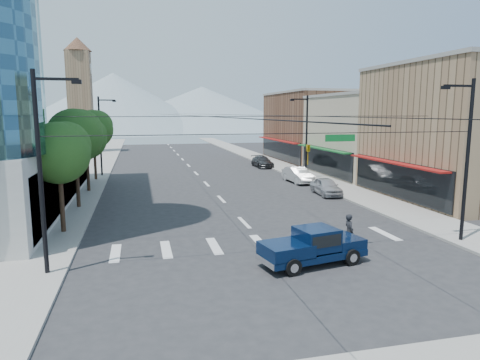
{
  "coord_description": "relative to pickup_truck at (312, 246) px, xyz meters",
  "views": [
    {
      "loc": [
        -6.64,
        -20.68,
        7.2
      ],
      "look_at": [
        -0.47,
        5.23,
        3.0
      ],
      "focal_mm": 32.0,
      "sensor_mm": 36.0,
      "label": 1
    }
  ],
  "objects": [
    {
      "name": "ground",
      "position": [
        -1.28,
        2.37,
        -0.92
      ],
      "size": [
        160.0,
        160.0,
        0.0
      ],
      "primitive_type": "plane",
      "color": "#28282B",
      "rests_on": "ground"
    },
    {
      "name": "sidewalk_left",
      "position": [
        -13.28,
        42.37,
        -0.85
      ],
      "size": [
        4.0,
        120.0,
        0.15
      ],
      "primitive_type": "cube",
      "color": "gray",
      "rests_on": "ground"
    },
    {
      "name": "sidewalk_right",
      "position": [
        10.72,
        42.37,
        -0.85
      ],
      "size": [
        4.0,
        120.0,
        0.15
      ],
      "primitive_type": "cube",
      "color": "gray",
      "rests_on": "ground"
    },
    {
      "name": "shop_near",
      "position": [
        18.72,
        12.37,
        4.58
      ],
      "size": [
        12.0,
        14.0,
        11.0
      ],
      "primitive_type": "cube",
      "color": "#8C6B4C",
      "rests_on": "ground"
    },
    {
      "name": "shop_mid",
      "position": [
        18.72,
        26.37,
        3.58
      ],
      "size": [
        12.0,
        14.0,
        9.0
      ],
      "primitive_type": "cube",
      "color": "tan",
      "rests_on": "ground"
    },
    {
      "name": "shop_far",
      "position": [
        18.72,
        42.37,
        4.08
      ],
      "size": [
        12.0,
        18.0,
        10.0
      ],
      "primitive_type": "cube",
      "color": "brown",
      "rests_on": "ground"
    },
    {
      "name": "clock_tower",
      "position": [
        -17.78,
        64.37,
        9.72
      ],
      "size": [
        4.8,
        4.8,
        20.4
      ],
      "color": "#8C6B4C",
      "rests_on": "ground"
    },
    {
      "name": "mountain_left",
      "position": [
        -16.28,
        152.37,
        10.08
      ],
      "size": [
        80.0,
        80.0,
        22.0
      ],
      "primitive_type": "cone",
      "color": "gray",
      "rests_on": "ground"
    },
    {
      "name": "mountain_right",
      "position": [
        18.72,
        162.37,
        8.08
      ],
      "size": [
        90.0,
        90.0,
        18.0
      ],
      "primitive_type": "cone",
      "color": "gray",
      "rests_on": "ground"
    },
    {
      "name": "tree_near",
      "position": [
        -12.35,
        8.46,
        4.07
      ],
      "size": [
        3.65,
        3.64,
        6.71
      ],
      "color": "black",
      "rests_on": "ground"
    },
    {
      "name": "tree_midnear",
      "position": [
        -12.35,
        15.46,
        4.67
      ],
      "size": [
        4.09,
        4.09,
        7.52
      ],
      "color": "black",
      "rests_on": "ground"
    },
    {
      "name": "tree_midfar",
      "position": [
        -12.35,
        22.46,
        4.07
      ],
      "size": [
        3.65,
        3.64,
        6.71
      ],
      "color": "black",
      "rests_on": "ground"
    },
    {
      "name": "tree_far",
      "position": [
        -12.35,
        29.46,
        4.67
      ],
      "size": [
        4.09,
        4.09,
        7.52
      ],
      "color": "black",
      "rests_on": "ground"
    },
    {
      "name": "signal_rig",
      "position": [
        -1.08,
        1.37,
        3.72
      ],
      "size": [
        21.8,
        0.2,
        9.0
      ],
      "color": "black",
      "rests_on": "ground"
    },
    {
      "name": "lamp_pole_nw",
      "position": [
        -11.94,
        32.37,
        4.02
      ],
      "size": [
        2.0,
        0.25,
        9.0
      ],
      "color": "black",
      "rests_on": "ground"
    },
    {
      "name": "lamp_pole_ne",
      "position": [
        9.39,
        24.37,
        4.02
      ],
      "size": [
        2.0,
        0.25,
        9.0
      ],
      "color": "black",
      "rests_on": "ground"
    },
    {
      "name": "pickup_truck",
      "position": [
        0.0,
        0.0,
        0.0
      ],
      "size": [
        5.49,
        2.82,
        1.77
      ],
      "rotation": [
        0.0,
        0.0,
        0.19
      ],
      "color": "#081A3C",
      "rests_on": "ground"
    },
    {
      "name": "pedestrian",
      "position": [
        2.78,
        1.65,
        0.04
      ],
      "size": [
        0.48,
        0.71,
        1.93
      ],
      "primitive_type": "imported",
      "rotation": [
        0.0,
        0.0,
        1.55
      ],
      "color": "black",
      "rests_on": "ground"
    },
    {
      "name": "parked_car_near",
      "position": [
        8.12,
        16.14,
        -0.17
      ],
      "size": [
        2.07,
        4.54,
        1.51
      ],
      "primitive_type": "imported",
      "rotation": [
        0.0,
        0.0,
        -0.07
      ],
      "color": "#AFAEB3",
      "rests_on": "ground"
    },
    {
      "name": "parked_car_mid",
      "position": [
        8.12,
        23.1,
        -0.12
      ],
      "size": [
        1.98,
        4.99,
        1.62
      ],
      "primitive_type": "imported",
      "rotation": [
        0.0,
        0.0,
        0.06
      ],
      "color": "silver",
      "rests_on": "ground"
    },
    {
      "name": "parked_car_far",
      "position": [
        8.12,
        36.19,
        -0.2
      ],
      "size": [
        2.12,
        5.02,
        1.45
      ],
      "primitive_type": "imported",
      "rotation": [
        0.0,
        0.0,
        0.02
      ],
      "color": "#2D2D30",
      "rests_on": "ground"
    }
  ]
}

